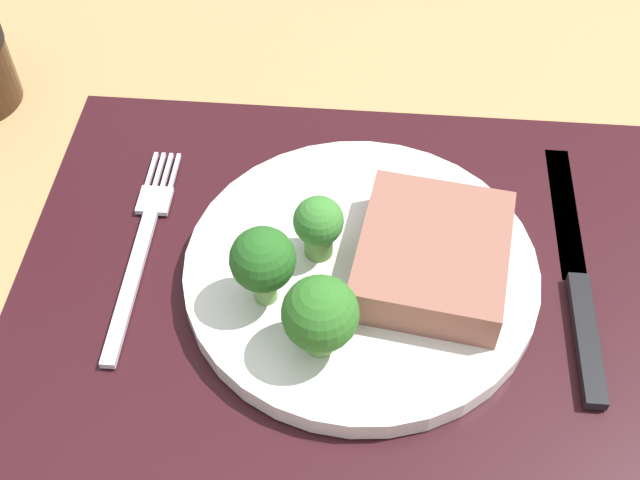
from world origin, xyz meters
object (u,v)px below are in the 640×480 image
steak (433,254)px  fork (142,246)px  plate (361,271)px  knife (578,284)px

steak → fork: (-20.33, 1.37, -2.85)cm
plate → knife: 14.89cm
steak → fork: size_ratio=0.57×
plate → steak: bearing=0.7°
plate → knife: plate is taller
fork → knife: bearing=1.1°
steak → knife: steak is taller
steak → knife: size_ratio=0.48×
plate → fork: plate is taller
fork → plate: bearing=-2.4°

